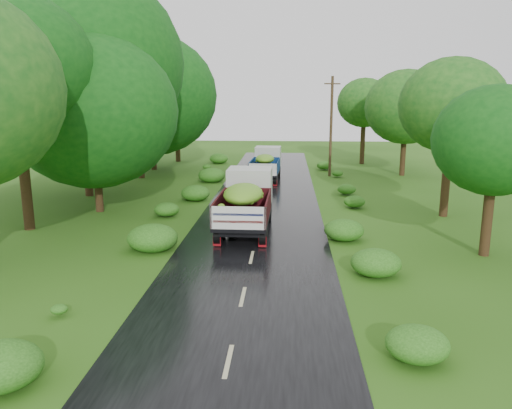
{
  "coord_description": "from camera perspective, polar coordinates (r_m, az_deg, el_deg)",
  "views": [
    {
      "loc": [
        1.37,
        -11.04,
        6.4
      ],
      "look_at": [
        0.04,
        10.23,
        1.7
      ],
      "focal_mm": 35.0,
      "sensor_mm": 36.0,
      "label": 1
    }
  ],
  "objects": [
    {
      "name": "ground",
      "position": [
        12.83,
        -3.18,
        -17.49
      ],
      "size": [
        120.0,
        120.0,
        0.0
      ],
      "primitive_type": "plane",
      "color": "#254F11",
      "rests_on": "ground"
    },
    {
      "name": "road",
      "position": [
        17.32,
        -1.22,
        -9.21
      ],
      "size": [
        6.5,
        80.0,
        0.02
      ],
      "primitive_type": "cube",
      "color": "black",
      "rests_on": "ground"
    },
    {
      "name": "road_lines",
      "position": [
        18.24,
        -0.96,
        -8.02
      ],
      "size": [
        0.12,
        69.6,
        0.0
      ],
      "color": "#BFB78C",
      "rests_on": "road"
    },
    {
      "name": "truck_near",
      "position": [
        23.9,
        -1.12,
        0.69
      ],
      "size": [
        2.39,
        6.49,
        2.71
      ],
      "rotation": [
        0.0,
        0.0,
        -0.02
      ],
      "color": "black",
      "rests_on": "ground"
    },
    {
      "name": "truck_far",
      "position": [
        38.05,
        1.17,
        4.81
      ],
      "size": [
        2.26,
        5.78,
        2.39
      ],
      "rotation": [
        0.0,
        0.0,
        -0.04
      ],
      "color": "black",
      "rests_on": "ground"
    },
    {
      "name": "utility_pole",
      "position": [
        40.13,
        8.58,
        8.91
      ],
      "size": [
        1.29,
        0.65,
        7.82
      ],
      "rotation": [
        0.0,
        0.0,
        0.43
      ],
      "color": "#382616",
      "rests_on": "ground"
    },
    {
      "name": "trees_left",
      "position": [
        34.13,
        -16.99,
        12.7
      ],
      "size": [
        6.99,
        34.98,
        10.62
      ],
      "color": "black",
      "rests_on": "ground"
    },
    {
      "name": "trees_right",
      "position": [
        35.48,
        17.47,
        10.21
      ],
      "size": [
        5.64,
        30.7,
        7.36
      ],
      "color": "black",
      "rests_on": "ground"
    },
    {
      "name": "shrubs",
      "position": [
        25.79,
        0.44,
        -1.13
      ],
      "size": [
        11.9,
        44.0,
        0.7
      ],
      "color": "#1F5514",
      "rests_on": "ground"
    }
  ]
}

